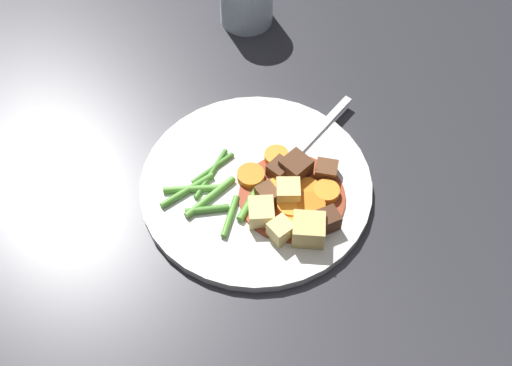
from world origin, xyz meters
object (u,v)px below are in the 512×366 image
(carrot_slice_5, at_px, (251,176))
(meat_chunk_0, at_px, (267,195))
(carrot_slice_1, at_px, (311,207))
(carrot_slice_6, at_px, (291,206))
(carrot_slice_2, at_px, (298,216))
(potato_chunk_2, at_px, (288,193))
(dinner_plate, at_px, (256,186))
(meat_chunk_3, at_px, (328,220))
(meat_chunk_2, at_px, (279,170))
(meat_chunk_1, at_px, (326,171))
(potato_chunk_3, at_px, (261,212))
(potato_chunk_0, at_px, (309,230))
(carrot_slice_3, at_px, (277,157))
(carrot_slice_4, at_px, (307,192))
(meat_chunk_4, at_px, (296,168))
(fork, at_px, (307,142))
(carrot_slice_7, at_px, (278,190))
(carrot_slice_0, at_px, (326,195))
(potato_chunk_1, at_px, (281,230))

(carrot_slice_5, xyz_separation_m, meat_chunk_0, (0.03, -0.03, 0.00))
(carrot_slice_1, bearing_deg, carrot_slice_6, -171.44)
(carrot_slice_2, distance_m, potato_chunk_2, 0.03)
(dinner_plate, relative_size, carrot_slice_5, 8.42)
(dinner_plate, relative_size, meat_chunk_3, 11.84)
(carrot_slice_6, height_order, meat_chunk_2, meat_chunk_2)
(meat_chunk_1, bearing_deg, carrot_slice_6, -119.90)
(potato_chunk_3, bearing_deg, potato_chunk_0, -12.97)
(potato_chunk_0, height_order, potato_chunk_3, potato_chunk_0)
(carrot_slice_1, height_order, meat_chunk_3, meat_chunk_3)
(carrot_slice_3, relative_size, carrot_slice_4, 1.07)
(meat_chunk_2, bearing_deg, meat_chunk_3, -40.95)
(potato_chunk_0, relative_size, potato_chunk_3, 1.13)
(dinner_plate, bearing_deg, carrot_slice_2, -33.98)
(meat_chunk_4, bearing_deg, carrot_slice_3, 147.73)
(meat_chunk_4, xyz_separation_m, fork, (0.01, 0.05, -0.01))
(carrot_slice_7, bearing_deg, carrot_slice_0, 4.90)
(carrot_slice_6, bearing_deg, dinner_plate, 150.34)
(carrot_slice_7, height_order, meat_chunk_3, meat_chunk_3)
(carrot_slice_4, relative_size, meat_chunk_1, 1.10)
(meat_chunk_3, bearing_deg, fork, 110.68)
(carrot_slice_5, bearing_deg, fork, 50.22)
(carrot_slice_1, distance_m, carrot_slice_2, 0.02)
(carrot_slice_1, bearing_deg, potato_chunk_1, -122.97)
(carrot_slice_5, distance_m, fork, 0.09)
(potato_chunk_0, height_order, meat_chunk_4, potato_chunk_0)
(meat_chunk_1, distance_m, meat_chunk_4, 0.04)
(carrot_slice_6, height_order, potato_chunk_3, potato_chunk_3)
(carrot_slice_7, height_order, meat_chunk_0, meat_chunk_0)
(carrot_slice_6, distance_m, meat_chunk_4, 0.05)
(potato_chunk_1, bearing_deg, fork, 87.16)
(carrot_slice_1, distance_m, carrot_slice_3, 0.08)
(carrot_slice_5, distance_m, potato_chunk_3, 0.06)
(carrot_slice_7, bearing_deg, carrot_slice_5, 159.01)
(carrot_slice_7, distance_m, meat_chunk_4, 0.04)
(carrot_slice_0, relative_size, fork, 0.19)
(carrot_slice_1, relative_size, potato_chunk_3, 1.05)
(carrot_slice_4, distance_m, potato_chunk_0, 0.06)
(carrot_slice_6, xyz_separation_m, meat_chunk_1, (0.03, 0.06, 0.00))
(carrot_slice_3, distance_m, potato_chunk_3, 0.09)
(carrot_slice_4, relative_size, meat_chunk_0, 1.10)
(carrot_slice_0, bearing_deg, meat_chunk_3, -78.02)
(carrot_slice_0, distance_m, potato_chunk_0, 0.06)
(potato_chunk_3, bearing_deg, potato_chunk_2, 52.35)
(carrot_slice_7, distance_m, potato_chunk_1, 0.06)
(carrot_slice_3, distance_m, carrot_slice_6, 0.07)
(meat_chunk_1, relative_size, meat_chunk_3, 1.09)
(meat_chunk_1, height_order, meat_chunk_4, meat_chunk_4)
(carrot_slice_0, height_order, fork, carrot_slice_0)
(meat_chunk_1, xyz_separation_m, meat_chunk_3, (0.01, -0.07, 0.00))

